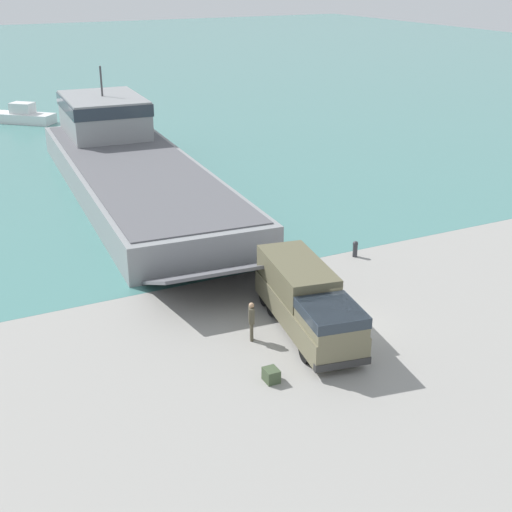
# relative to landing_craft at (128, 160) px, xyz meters

# --- Properties ---
(ground_plane) EXTENTS (240.00, 240.00, 0.00)m
(ground_plane) POSITION_rel_landing_craft_xyz_m (1.63, -26.19, -1.86)
(ground_plane) COLOR gray
(water_surface) EXTENTS (240.00, 180.00, 0.01)m
(water_surface) POSITION_rel_landing_craft_xyz_m (1.63, 71.17, -1.85)
(water_surface) COLOR #477F7A
(water_surface) RESTS_ON ground_plane
(landing_craft) EXTENTS (10.90, 36.19, 7.68)m
(landing_craft) POSITION_rel_landing_craft_xyz_m (0.00, 0.00, 0.00)
(landing_craft) COLOR gray
(landing_craft) RESTS_ON ground_plane
(military_truck) EXTENTS (3.71, 8.35, 2.79)m
(military_truck) POSITION_rel_landing_craft_xyz_m (0.07, -25.87, -0.38)
(military_truck) COLOR #6B664C
(military_truck) RESTS_ON ground_plane
(soldier_on_ramp) EXTENTS (0.39, 0.50, 1.82)m
(soldier_on_ramp) POSITION_rel_landing_craft_xyz_m (-2.55, -25.55, -0.80)
(soldier_on_ramp) COLOR #4C4738
(soldier_on_ramp) RESTS_ON ground_plane
(moored_boat_a) EXTENTS (7.09, 6.70, 2.08)m
(moored_boat_a) POSITION_rel_landing_craft_xyz_m (-3.27, 26.73, -1.17)
(moored_boat_a) COLOR white
(moored_boat_a) RESTS_ON ground_plane
(mooring_bollard) EXTENTS (0.31, 0.31, 0.93)m
(mooring_bollard) POSITION_rel_landing_craft_xyz_m (6.95, -19.57, -1.35)
(mooring_bollard) COLOR #333338
(mooring_bollard) RESTS_ON ground_plane
(cargo_crate) EXTENTS (0.56, 0.66, 0.54)m
(cargo_crate) POSITION_rel_landing_craft_xyz_m (-3.34, -28.86, -1.58)
(cargo_crate) COLOR #3D4C33
(cargo_crate) RESTS_ON ground_plane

